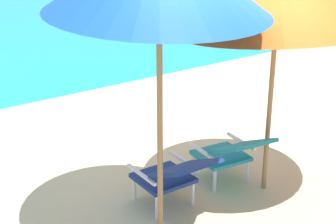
{
  "coord_description": "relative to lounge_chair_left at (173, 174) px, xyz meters",
  "views": [
    {
      "loc": [
        -3.05,
        -3.66,
        2.72
      ],
      "look_at": [
        0.0,
        0.45,
        0.75
      ],
      "focal_mm": 53.52,
      "sensor_mm": 36.0,
      "label": 1
    }
  ],
  "objects": [
    {
      "name": "ground_plane",
      "position": [
        0.42,
        4.21,
        -0.4
      ],
      "size": [
        40.0,
        40.0,
        0.0
      ],
      "primitive_type": "plane",
      "color": "#CCB78E"
    },
    {
      "name": "lounge_chair_left",
      "position": [
        0.0,
        0.0,
        0.0
      ],
      "size": [
        0.56,
        0.89,
        0.68
      ],
      "color": "navy",
      "rests_on": "ground_plane"
    },
    {
      "name": "lounge_chair_right",
      "position": [
        0.8,
        0.03,
        0.0
      ],
      "size": [
        0.65,
        0.94,
        0.68
      ],
      "color": "teal",
      "rests_on": "ground_plane"
    },
    {
      "name": "beach_umbrella_right",
      "position": [
        1.06,
        -0.23,
        1.62
      ],
      "size": [
        1.88,
        1.93,
        2.42
      ],
      "color": "olive",
      "rests_on": "ground_plane"
    }
  ]
}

